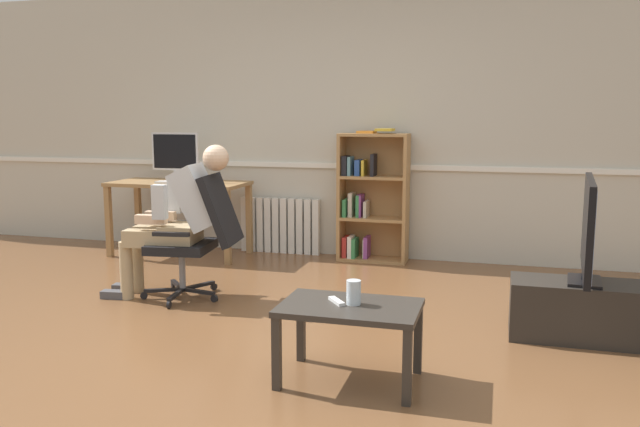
# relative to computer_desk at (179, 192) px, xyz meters

# --- Properties ---
(ground_plane) EXTENTS (18.00, 18.00, 0.00)m
(ground_plane) POSITION_rel_computer_desk_xyz_m (1.71, -2.15, -0.65)
(ground_plane) COLOR brown
(back_wall) EXTENTS (12.00, 0.13, 2.70)m
(back_wall) POSITION_rel_computer_desk_xyz_m (1.71, 0.50, 0.69)
(back_wall) COLOR beige
(back_wall) RESTS_ON ground_plane
(computer_desk) EXTENTS (1.38, 0.63, 0.76)m
(computer_desk) POSITION_rel_computer_desk_xyz_m (0.00, 0.00, 0.00)
(computer_desk) COLOR #9E7547
(computer_desk) RESTS_ON ground_plane
(imac_monitor) EXTENTS (0.52, 0.14, 0.50)m
(imac_monitor) POSITION_rel_computer_desk_xyz_m (-0.07, 0.08, 0.39)
(imac_monitor) COLOR silver
(imac_monitor) RESTS_ON computer_desk
(keyboard) EXTENTS (0.41, 0.12, 0.02)m
(keyboard) POSITION_rel_computer_desk_xyz_m (0.04, -0.14, 0.11)
(keyboard) COLOR white
(keyboard) RESTS_ON computer_desk
(computer_mouse) EXTENTS (0.06, 0.10, 0.03)m
(computer_mouse) POSITION_rel_computer_desk_xyz_m (0.28, -0.12, 0.12)
(computer_mouse) COLOR white
(computer_mouse) RESTS_ON computer_desk
(bookshelf) EXTENTS (0.68, 0.29, 1.30)m
(bookshelf) POSITION_rel_computer_desk_xyz_m (1.91, 0.29, -0.05)
(bookshelf) COLOR #AD7F4C
(bookshelf) RESTS_ON ground_plane
(radiator) EXTENTS (0.85, 0.08, 0.57)m
(radiator) POSITION_rel_computer_desk_xyz_m (0.95, 0.39, -0.37)
(radiator) COLOR white
(radiator) RESTS_ON ground_plane
(office_chair) EXTENTS (0.78, 0.63, 0.98)m
(office_chair) POSITION_rel_computer_desk_xyz_m (0.91, -1.40, -0.13)
(office_chair) COLOR black
(office_chair) RESTS_ON ground_plane
(person_seated) EXTENTS (1.04, 0.44, 1.21)m
(person_seated) POSITION_rel_computer_desk_xyz_m (0.75, -1.42, -0.01)
(person_seated) COLOR tan
(person_seated) RESTS_ON ground_plane
(tv_stand) EXTENTS (0.89, 0.38, 0.38)m
(tv_stand) POSITION_rel_computer_desk_xyz_m (3.69, -1.59, -0.47)
(tv_stand) COLOR #2D2823
(tv_stand) RESTS_ON ground_plane
(tv_screen) EXTENTS (0.23, 1.00, 0.66)m
(tv_screen) POSITION_rel_computer_desk_xyz_m (3.69, -1.59, 0.07)
(tv_screen) COLOR black
(tv_screen) RESTS_ON tv_stand
(coffee_table) EXTENTS (0.74, 0.48, 0.43)m
(coffee_table) POSITION_rel_computer_desk_xyz_m (2.41, -2.64, -0.29)
(coffee_table) COLOR #332D28
(coffee_table) RESTS_ON ground_plane
(drinking_glass) EXTENTS (0.08, 0.08, 0.13)m
(drinking_glass) POSITION_rel_computer_desk_xyz_m (2.42, -2.62, -0.16)
(drinking_glass) COLOR silver
(drinking_glass) RESTS_ON coffee_table
(spare_remote) EXTENTS (0.12, 0.14, 0.02)m
(spare_remote) POSITION_rel_computer_desk_xyz_m (2.33, -2.62, -0.22)
(spare_remote) COLOR white
(spare_remote) RESTS_ON coffee_table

